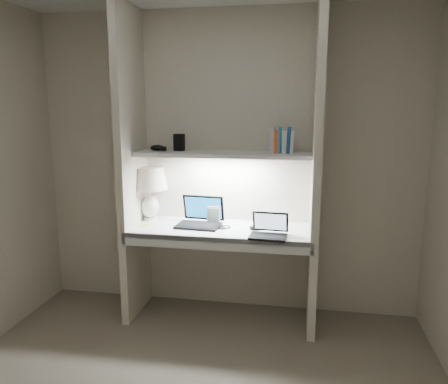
% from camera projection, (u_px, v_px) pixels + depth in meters
% --- Properties ---
extents(back_wall, '(3.20, 0.01, 2.50)m').
position_uv_depth(back_wall, '(227.00, 164.00, 3.67)').
color(back_wall, beige).
rests_on(back_wall, floor).
extents(alcove_panel_left, '(0.06, 0.55, 2.50)m').
position_uv_depth(alcove_panel_left, '(132.00, 166.00, 3.53)').
color(alcove_panel_left, beige).
rests_on(alcove_panel_left, floor).
extents(alcove_panel_right, '(0.06, 0.55, 2.50)m').
position_uv_depth(alcove_panel_right, '(316.00, 171.00, 3.28)').
color(alcove_panel_right, beige).
rests_on(alcove_panel_right, floor).
extents(desk, '(1.40, 0.55, 0.04)m').
position_uv_depth(desk, '(221.00, 230.00, 3.50)').
color(desk, white).
rests_on(desk, alcove_panel_left).
extents(desk_apron, '(1.46, 0.03, 0.10)m').
position_uv_depth(desk_apron, '(215.00, 243.00, 3.25)').
color(desk_apron, silver).
rests_on(desk_apron, desk).
extents(shelf, '(1.40, 0.36, 0.03)m').
position_uv_depth(shelf, '(223.00, 154.00, 3.47)').
color(shelf, silver).
rests_on(shelf, back_wall).
extents(strip_light, '(0.60, 0.04, 0.02)m').
position_uv_depth(strip_light, '(223.00, 157.00, 3.48)').
color(strip_light, white).
rests_on(strip_light, shelf).
extents(table_lamp, '(0.31, 0.31, 0.45)m').
position_uv_depth(table_lamp, '(149.00, 184.00, 3.68)').
color(table_lamp, white).
rests_on(table_lamp, desk).
extents(laptop_main, '(0.37, 0.32, 0.23)m').
position_uv_depth(laptop_main, '(200.00, 219.00, 3.56)').
color(laptop_main, black).
rests_on(laptop_main, desk).
extents(laptop_netbook, '(0.29, 0.26, 0.17)m').
position_uv_depth(laptop_netbook, '(269.00, 231.00, 3.25)').
color(laptop_netbook, black).
rests_on(laptop_netbook, desk).
extents(speaker, '(0.10, 0.07, 0.15)m').
position_uv_depth(speaker, '(214.00, 214.00, 3.63)').
color(speaker, silver).
rests_on(speaker, desk).
extents(mouse, '(0.11, 0.09, 0.04)m').
position_uv_depth(mouse, '(255.00, 227.00, 3.43)').
color(mouse, black).
rests_on(mouse, desk).
extents(cable_coil, '(0.11, 0.11, 0.01)m').
position_uv_depth(cable_coil, '(225.00, 227.00, 3.49)').
color(cable_coil, black).
rests_on(cable_coil, desk).
extents(sticky_note, '(0.09, 0.09, 0.00)m').
position_uv_depth(sticky_note, '(144.00, 224.00, 3.58)').
color(sticky_note, yellow).
rests_on(sticky_note, desk).
extents(book_row, '(0.19, 0.13, 0.20)m').
position_uv_depth(book_row, '(281.00, 141.00, 3.40)').
color(book_row, silver).
rests_on(book_row, shelf).
extents(shelf_box, '(0.09, 0.07, 0.14)m').
position_uv_depth(shelf_box, '(179.00, 142.00, 3.58)').
color(shelf_box, black).
rests_on(shelf_box, shelf).
extents(shelf_gadget, '(0.12, 0.09, 0.05)m').
position_uv_depth(shelf_gadget, '(157.00, 148.00, 3.57)').
color(shelf_gadget, black).
rests_on(shelf_gadget, shelf).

